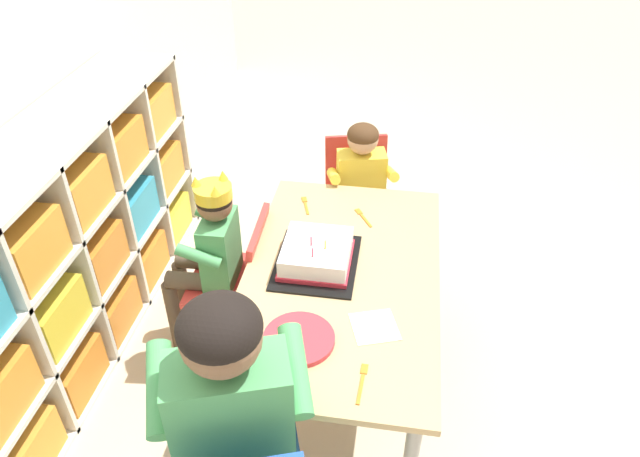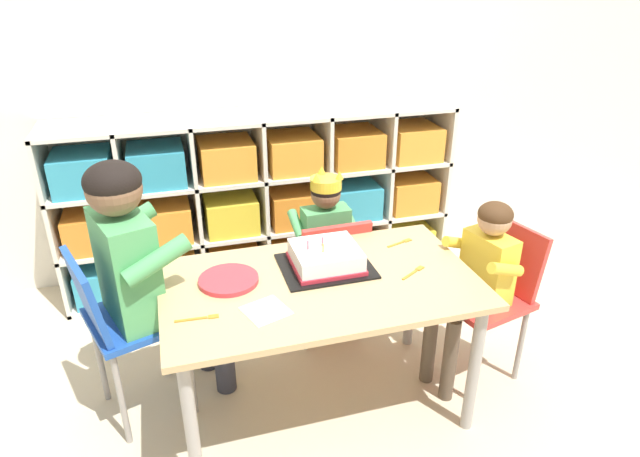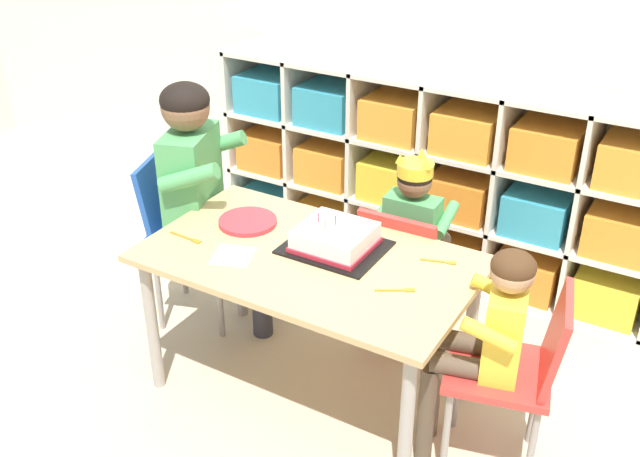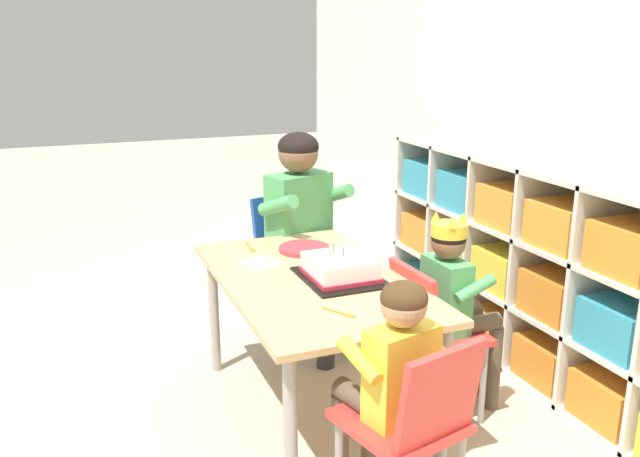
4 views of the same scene
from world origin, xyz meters
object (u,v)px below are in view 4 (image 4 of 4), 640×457
(fork_near_child_seat, at_px, (341,313))
(classroom_chair_guest_side, at_px, (414,422))
(adult_helper_seated, at_px, (307,218))
(activity_table, at_px, (313,294))
(classroom_chair_blue, at_px, (431,327))
(fork_by_napkin, at_px, (251,247))
(birthday_cake_on_tray, at_px, (340,269))
(paper_plate_stack, at_px, (304,249))
(classroom_chair_adult_side, at_px, (292,253))
(guest_at_table_side, at_px, (390,371))
(child_with_crown, at_px, (455,291))
(fork_near_cake_tray, at_px, (411,308))

(fork_near_child_seat, bearing_deg, classroom_chair_guest_side, 156.99)
(adult_helper_seated, bearing_deg, fork_near_child_seat, -123.26)
(activity_table, bearing_deg, classroom_chair_blue, 68.16)
(classroom_chair_guest_side, xyz_separation_m, fork_by_napkin, (-1.21, -0.13, 0.19))
(birthday_cake_on_tray, height_order, paper_plate_stack, birthday_cake_on_tray)
(classroom_chair_adult_side, bearing_deg, activity_table, -122.23)
(classroom_chair_adult_side, height_order, classroom_chair_guest_side, classroom_chair_adult_side)
(classroom_chair_adult_side, distance_m, guest_at_table_side, 1.40)
(child_with_crown, xyz_separation_m, fork_near_child_seat, (0.19, -0.58, 0.07))
(classroom_chair_guest_side, relative_size, paper_plate_stack, 3.10)
(classroom_chair_blue, relative_size, birthday_cake_on_tray, 1.86)
(classroom_chair_blue, relative_size, fork_near_child_seat, 5.35)
(activity_table, relative_size, classroom_chair_adult_side, 1.58)
(classroom_chair_blue, bearing_deg, guest_at_table_side, 136.21)
(activity_table, bearing_deg, fork_by_napkin, -165.38)
(fork_near_cake_tray, bearing_deg, activity_table, 7.92)
(adult_helper_seated, bearing_deg, classroom_chair_blue, -93.20)
(classroom_chair_blue, height_order, guest_at_table_side, guest_at_table_side)
(adult_helper_seated, relative_size, fork_by_napkin, 7.31)
(classroom_chair_blue, bearing_deg, fork_near_child_seat, 109.97)
(child_with_crown, relative_size, adult_helper_seated, 0.79)
(classroom_chair_adult_side, xyz_separation_m, fork_by_napkin, (0.28, -0.29, 0.14))
(classroom_chair_adult_side, height_order, birthday_cake_on_tray, classroom_chair_adult_side)
(classroom_chair_guest_side, bearing_deg, birthday_cake_on_tray, -109.77)
(classroom_chair_blue, bearing_deg, fork_near_cake_tray, 133.86)
(activity_table, height_order, guest_at_table_side, guest_at_table_side)
(guest_at_table_side, bearing_deg, fork_near_child_seat, -97.65)
(fork_by_napkin, relative_size, fork_near_child_seat, 1.20)
(fork_by_napkin, xyz_separation_m, fork_near_child_seat, (0.80, 0.08, 0.00))
(child_with_crown, relative_size, paper_plate_stack, 3.81)
(activity_table, xyz_separation_m, paper_plate_stack, (-0.32, 0.09, 0.08))
(fork_near_child_seat, height_order, fork_near_cake_tray, same)
(classroom_chair_blue, distance_m, fork_near_cake_tray, 0.39)
(fork_by_napkin, xyz_separation_m, fork_near_cake_tray, (0.86, 0.31, 0.00))
(adult_helper_seated, xyz_separation_m, fork_by_napkin, (0.17, -0.33, -0.06))
(activity_table, relative_size, fork_near_child_seat, 9.62)
(guest_at_table_side, height_order, fork_by_napkin, guest_at_table_side)
(birthday_cake_on_tray, bearing_deg, fork_near_child_seat, -23.37)
(paper_plate_stack, bearing_deg, adult_helper_seated, 156.78)
(child_with_crown, relative_size, fork_by_napkin, 5.79)
(classroom_chair_adult_side, bearing_deg, adult_helper_seated, -90.00)
(activity_table, xyz_separation_m, adult_helper_seated, (-0.61, 0.21, 0.13))
(adult_helper_seated, bearing_deg, paper_plate_stack, -131.95)
(guest_at_table_side, bearing_deg, birthday_cake_on_tray, -113.09)
(activity_table, relative_size, child_with_crown, 1.38)
(activity_table, height_order, birthday_cake_on_tray, birthday_cake_on_tray)
(classroom_chair_adult_side, xyz_separation_m, classroom_chair_guest_side, (1.48, -0.16, -0.04))
(activity_table, height_order, paper_plate_stack, paper_plate_stack)
(child_with_crown, relative_size, guest_at_table_side, 1.02)
(adult_helper_seated, relative_size, birthday_cake_on_tray, 3.07)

